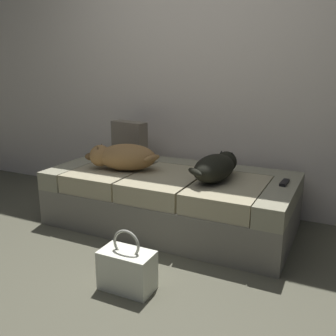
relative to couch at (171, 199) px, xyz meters
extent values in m
plane|color=#4E4C3C|center=(0.00, -1.13, -0.22)|extent=(10.00, 10.00, 0.00)
cube|color=beige|center=(0.00, 0.61, 1.18)|extent=(6.40, 0.10, 2.80)
cube|color=slate|center=(0.00, 0.00, -0.07)|extent=(1.95, 0.94, 0.30)
cube|color=gray|center=(-0.87, 0.00, 0.15)|extent=(0.20, 0.94, 0.15)
cube|color=gray|center=(0.87, 0.00, 0.15)|extent=(0.20, 0.94, 0.15)
cube|color=gray|center=(0.00, 0.37, 0.15)|extent=(1.55, 0.20, 0.15)
cube|color=tan|center=(-0.52, -0.10, 0.15)|extent=(0.50, 0.73, 0.15)
cube|color=tan|center=(0.00, -0.10, 0.15)|extent=(0.50, 0.73, 0.15)
cube|color=tan|center=(0.52, -0.10, 0.15)|extent=(0.50, 0.73, 0.15)
ellipsoid|color=olive|center=(-0.35, -0.09, 0.33)|extent=(0.54, 0.41, 0.22)
sphere|color=olive|center=(-0.57, -0.16, 0.34)|extent=(0.18, 0.18, 0.18)
ellipsoid|color=brown|center=(-0.65, -0.18, 0.33)|extent=(0.12, 0.10, 0.06)
cone|color=brown|center=(-0.55, -0.21, 0.41)|extent=(0.05, 0.05, 0.05)
cone|color=brown|center=(-0.58, -0.11, 0.41)|extent=(0.05, 0.05, 0.05)
ellipsoid|color=olive|center=(-0.13, -0.07, 0.35)|extent=(0.09, 0.19, 0.05)
ellipsoid|color=black|center=(0.39, -0.07, 0.33)|extent=(0.30, 0.47, 0.20)
sphere|color=black|center=(0.42, 0.13, 0.33)|extent=(0.16, 0.16, 0.16)
ellipsoid|color=black|center=(0.43, 0.21, 0.32)|extent=(0.07, 0.10, 0.06)
cone|color=black|center=(0.37, 0.14, 0.39)|extent=(0.04, 0.04, 0.05)
cone|color=black|center=(0.46, 0.13, 0.39)|extent=(0.04, 0.04, 0.05)
ellipsoid|color=black|center=(0.32, -0.26, 0.34)|extent=(0.17, 0.14, 0.05)
cube|color=black|center=(0.88, 0.09, 0.24)|extent=(0.05, 0.15, 0.02)
cube|color=#736858|center=(-0.55, 0.27, 0.40)|extent=(0.36, 0.18, 0.34)
cube|color=silver|center=(0.18, -0.97, -0.10)|extent=(0.32, 0.18, 0.24)
torus|color=#A2A392|center=(0.18, -0.97, 0.07)|extent=(0.18, 0.02, 0.18)
camera|label=1|loc=(1.27, -2.66, 1.07)|focal=40.74mm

